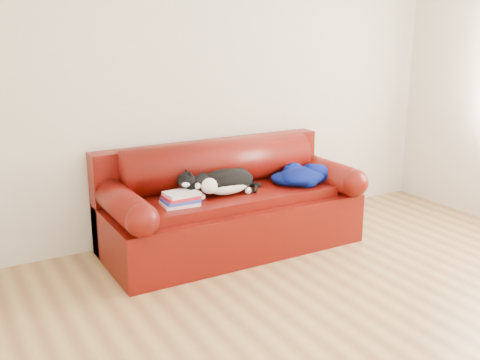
# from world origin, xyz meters

# --- Properties ---
(ground) EXTENTS (4.50, 4.50, 0.00)m
(ground) POSITION_xyz_m (0.00, 0.00, 0.00)
(ground) COLOR brown
(ground) RESTS_ON ground
(room_shell) EXTENTS (4.52, 4.02, 2.61)m
(room_shell) POSITION_xyz_m (0.12, 0.02, 1.67)
(room_shell) COLOR beige
(room_shell) RESTS_ON ground
(sofa_base) EXTENTS (2.10, 0.90, 0.50)m
(sofa_base) POSITION_xyz_m (-0.22, 1.49, 0.24)
(sofa_base) COLOR #370C02
(sofa_base) RESTS_ON ground
(sofa_back) EXTENTS (2.10, 1.01, 0.88)m
(sofa_back) POSITION_xyz_m (-0.22, 1.74, 0.54)
(sofa_back) COLOR #370C02
(sofa_back) RESTS_ON ground
(book_stack) EXTENTS (0.28, 0.23, 0.10)m
(book_stack) POSITION_xyz_m (-0.73, 1.35, 0.55)
(book_stack) COLOR beige
(book_stack) RESTS_ON sofa_base
(cat) EXTENTS (0.72, 0.35, 0.25)m
(cat) POSITION_xyz_m (-0.31, 1.43, 0.60)
(cat) COLOR black
(cat) RESTS_ON sofa_base
(blanket) EXTENTS (0.59, 0.48, 0.16)m
(blanket) POSITION_xyz_m (0.42, 1.40, 0.57)
(blanket) COLOR #021042
(blanket) RESTS_ON sofa_base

